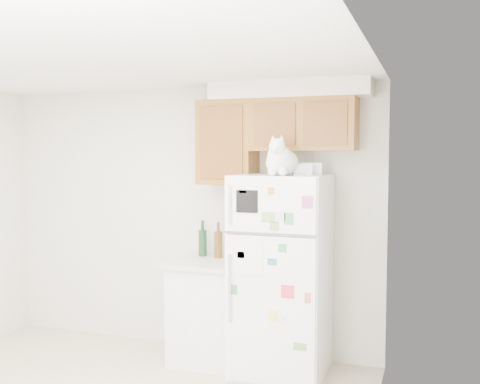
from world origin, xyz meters
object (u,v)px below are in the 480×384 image
at_px(refrigerator, 281,275).
at_px(base_counter, 209,310).
at_px(bottle_amber, 218,240).
at_px(storage_box_front, 302,170).
at_px(storage_box_back, 310,169).
at_px(cat, 281,160).
at_px(bottle_green, 203,238).

height_order(refrigerator, base_counter, refrigerator).
xyz_separation_m(refrigerator, bottle_amber, (-0.65, 0.21, 0.23)).
xyz_separation_m(refrigerator, storage_box_front, (0.19, -0.05, 0.89)).
distance_m(base_counter, storage_box_back, 1.58).
bearing_deg(storage_box_back, base_counter, 158.34).
xyz_separation_m(cat, bottle_amber, (-0.70, 0.39, -0.74)).
relative_size(storage_box_front, bottle_amber, 0.45).
bearing_deg(cat, refrigerator, 104.04).
relative_size(base_counter, cat, 2.00).
distance_m(refrigerator, bottle_green, 0.90).
bearing_deg(bottle_amber, refrigerator, -17.57).
relative_size(storage_box_back, storage_box_front, 1.20).
relative_size(refrigerator, cat, 3.69).
xyz_separation_m(cat, storage_box_back, (0.18, 0.24, -0.07)).
relative_size(cat, bottle_green, 1.37).
relative_size(base_counter, bottle_amber, 2.78).
relative_size(cat, storage_box_back, 2.56).
distance_m(base_counter, bottle_amber, 0.64).
bearing_deg(bottle_amber, cat, -29.05).
bearing_deg(storage_box_front, storage_box_back, 53.46).
distance_m(refrigerator, cat, 0.99).
relative_size(cat, storage_box_front, 3.07).
bearing_deg(storage_box_back, refrigerator, 174.63).
xyz_separation_m(base_counter, storage_box_front, (0.88, -0.12, 1.28)).
bearing_deg(refrigerator, base_counter, 173.91).
bearing_deg(storage_box_front, base_counter, 153.41).
bearing_deg(refrigerator, bottle_green, 163.15).
height_order(refrigerator, storage_box_front, storage_box_front).
xyz_separation_m(base_counter, storage_box_back, (0.91, -0.01, 1.29)).
bearing_deg(refrigerator, storage_box_front, -15.23).
height_order(base_counter, storage_box_front, storage_box_front).
distance_m(storage_box_back, bottle_amber, 1.11).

